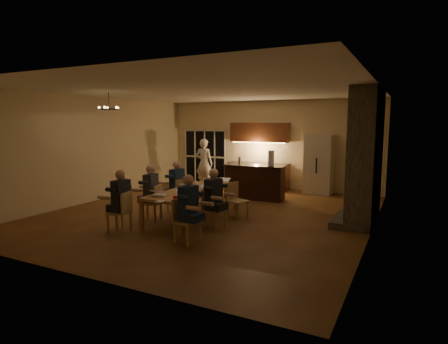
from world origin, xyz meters
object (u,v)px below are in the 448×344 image
(laptop_e, at_px, (210,179))
(redcup_near, at_px, (175,199))
(can_silver, at_px, (180,191))
(can_cola, at_px, (217,179))
(redcup_mid, at_px, (186,184))
(person_left_near, at_px, (121,201))
(laptop_b, at_px, (183,191))
(chair_left_mid, at_px, (151,203))
(person_left_mid, at_px, (151,193))
(person_right_near, at_px, (189,209))
(bar_blender, at_px, (271,158))
(chandelier, at_px, (109,109))
(mug_front, at_px, (181,190))
(chair_left_near, at_px, (119,212))
(mug_back, at_px, (195,182))
(plate_far, at_px, (221,186))
(plate_near, at_px, (194,195))
(person_left_far, at_px, (177,186))
(bar_bottle, at_px, (239,161))
(refrigerator, at_px, (319,164))
(person_right_mid, at_px, (214,199))
(laptop_c, at_px, (186,184))
(plate_left, at_px, (159,195))
(bar_island, at_px, (255,182))
(chair_right_mid, at_px, (215,209))
(laptop_d, at_px, (201,186))
(mug_mid, at_px, (209,185))
(laptop_f, at_px, (223,181))
(chair_left_far, at_px, (177,195))
(laptop_a, at_px, (160,191))
(dining_table, at_px, (194,205))
(chair_right_near, at_px, (187,221))
(chair_right_far, at_px, (238,201))

(laptop_e, xyz_separation_m, redcup_near, (0.55, -2.49, -0.05))
(can_silver, xyz_separation_m, can_cola, (-0.11, 2.04, 0.00))
(laptop_e, height_order, redcup_mid, laptop_e)
(person_left_near, xyz_separation_m, laptop_b, (1.06, 0.83, 0.17))
(chair_left_mid, distance_m, person_left_mid, 0.25)
(person_right_near, distance_m, laptop_e, 2.90)
(laptop_e, height_order, can_cola, laptop_e)
(laptop_e, distance_m, bar_blender, 2.30)
(chandelier, relative_size, mug_front, 5.31)
(person_left_mid, bearing_deg, chair_left_near, -11.76)
(chandelier, height_order, mug_back, chandelier)
(plate_far, bearing_deg, plate_near, -90.33)
(laptop_e, bearing_deg, mug_back, 42.52)
(person_left_far, bearing_deg, chandelier, -56.47)
(mug_back, distance_m, bar_blender, 2.73)
(mug_back, xyz_separation_m, bar_bottle, (0.27, 2.27, 0.40))
(chair_left_near, relative_size, person_right_near, 0.64)
(person_left_mid, bearing_deg, refrigerator, 140.56)
(person_right_mid, xyz_separation_m, can_silver, (-0.83, -0.11, 0.12))
(laptop_c, bearing_deg, plate_left, 61.52)
(bar_island, relative_size, chandelier, 3.63)
(bar_bottle, bearing_deg, chandelier, -124.22)
(person_left_near, height_order, mug_back, person_left_near)
(chair_right_mid, relative_size, laptop_d, 2.78)
(person_left_mid, xyz_separation_m, laptop_d, (1.14, 0.47, 0.17))
(redcup_near, distance_m, can_cola, 2.84)
(mug_mid, bearing_deg, chair_right_mid, -54.71)
(chair_left_near, bearing_deg, redcup_mid, 156.33)
(mug_mid, height_order, redcup_near, redcup_near)
(bar_island, relative_size, mug_mid, 19.25)
(laptop_c, height_order, mug_front, laptop_c)
(bar_bottle, bearing_deg, laptop_f, -78.00)
(plate_near, bearing_deg, bar_blender, 81.70)
(plate_far, bearing_deg, chair_left_far, -172.82)
(laptop_a, height_order, can_silver, laptop_a)
(laptop_a, distance_m, can_cola, 2.42)
(chair_left_mid, height_order, redcup_near, chair_left_mid)
(dining_table, distance_m, chandelier, 3.38)
(laptop_c, distance_m, can_silver, 0.81)
(person_right_mid, height_order, laptop_c, person_right_mid)
(mug_back, bearing_deg, redcup_mid, -99.59)
(person_left_far, bearing_deg, chair_left_mid, 2.52)
(laptop_b, bearing_deg, chair_left_near, -164.21)
(redcup_near, height_order, plate_left, redcup_near)
(laptop_a, relative_size, bar_bottle, 1.33)
(chair_right_near, xyz_separation_m, chair_right_far, (0.07, 2.26, 0.00))
(laptop_e, xyz_separation_m, can_cola, (0.06, 0.31, -0.05))
(chair_left_near, distance_m, laptop_d, 2.02)
(dining_table, bearing_deg, person_left_near, -118.31)
(chair_right_near, bearing_deg, person_right_mid, 11.56)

